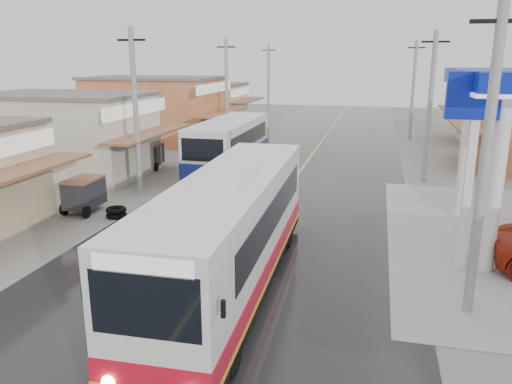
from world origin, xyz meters
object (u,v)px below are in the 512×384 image
tyre_stack (116,212)px  coach_bus (231,231)px  cyclist (228,175)px  second_bus (230,145)px  tricycle_far (151,154)px  tricycle_near (84,193)px

tyre_stack → coach_bus: bearing=-38.2°
coach_bus → cyclist: 12.01m
second_bus → cyclist: 3.42m
coach_bus → tricycle_far: (-9.53, 14.79, -0.89)m
tricycle_far → tyre_stack: bearing=-81.6°
cyclist → tricycle_far: size_ratio=0.99×
coach_bus → second_bus: (-4.41, 14.57, -0.08)m
coach_bus → cyclist: (-3.54, 11.42, -1.11)m
coach_bus → cyclist: size_ratio=5.99×
tricycle_near → tyre_stack: (1.74, -0.40, -0.65)m
second_bus → tricycle_near: size_ratio=4.70×
tricycle_far → tyre_stack: tricycle_far is taller
tyre_stack → second_bus: bearing=76.2°
tricycle_near → tricycle_far: bearing=96.0°
second_bus → tricycle_far: second_bus is taller
coach_bus → tricycle_far: bearing=121.4°
tricycle_near → second_bus: bearing=64.8°
tricycle_far → tyre_stack: size_ratio=2.28×
cyclist → tricycle_near: 7.55m
second_bus → tricycle_near: 9.79m
tricycle_near → cyclist: bearing=48.8°
coach_bus → tricycle_far: size_ratio=5.91×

